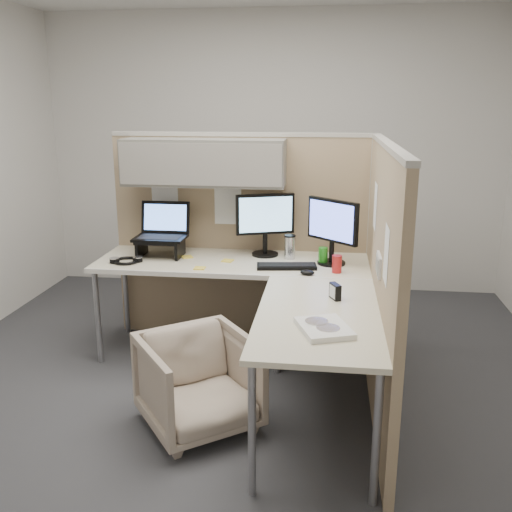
# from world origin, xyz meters

# --- Properties ---
(ground) EXTENTS (4.50, 4.50, 0.00)m
(ground) POSITION_xyz_m (0.00, 0.00, 0.00)
(ground) COLOR #343439
(ground) RESTS_ON ground
(partition_back) EXTENTS (2.00, 0.36, 1.63)m
(partition_back) POSITION_xyz_m (-0.22, 0.83, 1.10)
(partition_back) COLOR tan
(partition_back) RESTS_ON ground
(partition_right) EXTENTS (0.07, 2.03, 1.63)m
(partition_right) POSITION_xyz_m (0.90, -0.07, 0.82)
(partition_right) COLOR tan
(partition_right) RESTS_ON ground
(desk) EXTENTS (2.00, 1.98, 0.73)m
(desk) POSITION_xyz_m (0.12, 0.13, 0.69)
(desk) COLOR beige
(desk) RESTS_ON ground
(office_chair) EXTENTS (0.82, 0.81, 0.62)m
(office_chair) POSITION_xyz_m (-0.14, -0.49, 0.31)
(office_chair) COLOR #B5A190
(office_chair) RESTS_ON ground
(monitor_left) EXTENTS (0.43, 0.20, 0.47)m
(monitor_left) POSITION_xyz_m (0.11, 0.72, 1.00)
(monitor_left) COLOR black
(monitor_left) RESTS_ON desk
(monitor_right) EXTENTS (0.35, 0.32, 0.47)m
(monitor_right) POSITION_xyz_m (0.60, 0.54, 1.00)
(monitor_right) COLOR black
(monitor_right) RESTS_ON desk
(laptop_station) EXTENTS (0.37, 0.32, 0.39)m
(laptop_station) POSITION_xyz_m (-0.66, 0.62, 0.88)
(laptop_station) COLOR black
(laptop_station) RESTS_ON desk
(keyboard) EXTENTS (0.43, 0.19, 0.02)m
(keyboard) POSITION_xyz_m (0.30, 0.40, 0.74)
(keyboard) COLOR black
(keyboard) RESTS_ON desk
(mouse) EXTENTS (0.10, 0.07, 0.03)m
(mouse) POSITION_xyz_m (0.45, 0.25, 0.75)
(mouse) COLOR black
(mouse) RESTS_ON desk
(travel_mug) EXTENTS (0.08, 0.08, 0.18)m
(travel_mug) POSITION_xyz_m (0.30, 0.65, 0.82)
(travel_mug) COLOR silver
(travel_mug) RESTS_ON desk
(soda_can_green) EXTENTS (0.07, 0.07, 0.12)m
(soda_can_green) POSITION_xyz_m (0.64, 0.33, 0.79)
(soda_can_green) COLOR #B21E1E
(soda_can_green) RESTS_ON desk
(soda_can_silver) EXTENTS (0.07, 0.07, 0.12)m
(soda_can_silver) POSITION_xyz_m (0.55, 0.54, 0.79)
(soda_can_silver) COLOR #268C1E
(soda_can_silver) RESTS_ON desk
(sticky_note_a) EXTENTS (0.08, 0.08, 0.01)m
(sticky_note_a) POSITION_xyz_m (-0.30, 0.30, 0.73)
(sticky_note_a) COLOR yellow
(sticky_note_a) RESTS_ON desk
(sticky_note_c) EXTENTS (0.10, 0.10, 0.01)m
(sticky_note_c) POSITION_xyz_m (-0.46, 0.58, 0.73)
(sticky_note_c) COLOR yellow
(sticky_note_c) RESTS_ON desk
(sticky_note_d) EXTENTS (0.09, 0.09, 0.01)m
(sticky_note_d) POSITION_xyz_m (-0.14, 0.52, 0.73)
(sticky_note_d) COLOR yellow
(sticky_note_d) RESTS_ON desk
(headphones) EXTENTS (0.23, 0.23, 0.03)m
(headphones) POSITION_xyz_m (-0.86, 0.39, 0.74)
(headphones) COLOR black
(headphones) RESTS_ON desk
(paper_stack) EXTENTS (0.32, 0.36, 0.03)m
(paper_stack) POSITION_xyz_m (0.57, -0.70, 0.75)
(paper_stack) COLOR white
(paper_stack) RESTS_ON desk
(desk_clock) EXTENTS (0.07, 0.10, 0.09)m
(desk_clock) POSITION_xyz_m (0.63, -0.21, 0.78)
(desk_clock) COLOR black
(desk_clock) RESTS_ON desk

